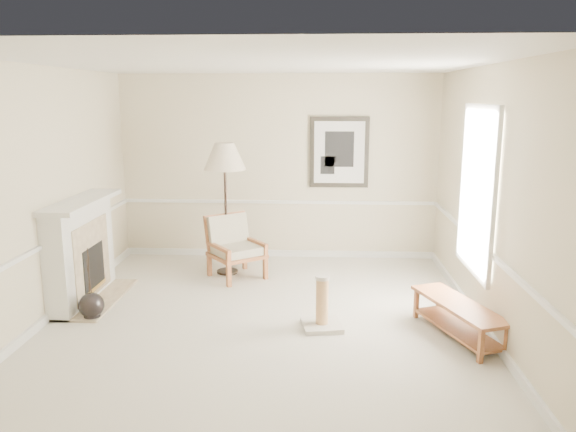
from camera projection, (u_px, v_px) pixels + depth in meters
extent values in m
plane|color=silver|center=(263.00, 322.00, 6.49)|extent=(5.50, 5.50, 0.00)
cube|color=beige|center=(279.00, 168.00, 8.87)|extent=(5.00, 0.04, 2.90)
cube|color=beige|center=(218.00, 277.00, 3.50)|extent=(5.00, 0.04, 2.90)
cube|color=beige|center=(41.00, 196.00, 6.32)|extent=(0.04, 5.50, 2.90)
cube|color=beige|center=(492.00, 201.00, 6.06)|extent=(0.04, 5.50, 2.90)
cube|color=white|center=(260.00, 63.00, 5.88)|extent=(5.00, 5.50, 0.04)
cube|color=white|center=(279.00, 253.00, 9.15)|extent=(4.95, 0.04, 0.10)
cube|color=white|center=(279.00, 202.00, 8.97)|extent=(4.95, 0.04, 0.05)
cube|color=white|center=(478.00, 190.00, 6.44)|extent=(0.03, 1.20, 1.80)
cube|color=white|center=(477.00, 190.00, 6.44)|extent=(0.05, 1.34, 1.94)
cube|color=black|center=(339.00, 152.00, 8.74)|extent=(0.92, 0.04, 1.10)
cube|color=white|center=(339.00, 152.00, 8.72)|extent=(0.78, 0.01, 0.96)
cube|color=black|center=(339.00, 149.00, 8.70)|extent=(0.45, 0.01, 0.55)
cube|color=white|center=(81.00, 253.00, 7.07)|extent=(0.28, 1.50, 1.25)
cube|color=white|center=(80.00, 202.00, 6.93)|extent=(0.46, 1.64, 0.06)
cube|color=#C6B28E|center=(92.00, 259.00, 7.08)|extent=(0.02, 1.05, 0.95)
cube|color=black|center=(94.00, 268.00, 7.10)|extent=(0.02, 0.62, 0.58)
cube|color=#B18B3B|center=(96.00, 288.00, 7.16)|extent=(0.01, 0.66, 0.05)
cube|color=#C6B28E|center=(96.00, 299.00, 7.19)|extent=(0.60, 1.50, 0.03)
sphere|color=black|center=(91.00, 305.00, 6.54)|extent=(0.30, 0.30, 0.30)
cylinder|color=black|center=(92.00, 315.00, 6.57)|extent=(0.19, 0.19, 0.08)
cylinder|color=black|center=(89.00, 274.00, 6.46)|extent=(0.08, 0.11, 0.47)
cylinder|color=black|center=(89.00, 277.00, 6.47)|extent=(0.09, 0.13, 0.38)
cylinder|color=black|center=(89.00, 270.00, 6.45)|extent=(0.05, 0.06, 0.55)
cube|color=brown|center=(229.00, 274.00, 7.64)|extent=(0.08, 0.08, 0.36)
cube|color=brown|center=(209.00, 264.00, 8.12)|extent=(0.08, 0.08, 0.36)
cube|color=brown|center=(265.00, 267.00, 7.97)|extent=(0.08, 0.08, 0.36)
cube|color=brown|center=(245.00, 257.00, 8.45)|extent=(0.08, 0.08, 0.36)
cube|color=brown|center=(237.00, 255.00, 8.01)|extent=(0.93, 0.93, 0.05)
cube|color=brown|center=(226.00, 231.00, 8.20)|extent=(0.62, 0.53, 0.52)
cube|color=brown|center=(218.00, 247.00, 7.82)|extent=(0.45, 0.56, 0.05)
cube|color=brown|center=(254.00, 241.00, 8.14)|extent=(0.45, 0.56, 0.05)
cube|color=white|center=(237.00, 249.00, 7.99)|extent=(0.85, 0.85, 0.11)
cube|color=white|center=(228.00, 230.00, 8.15)|extent=(0.60, 0.52, 0.47)
cylinder|color=black|center=(227.00, 271.00, 8.30)|extent=(0.31, 0.31, 0.03)
cylinder|color=black|center=(226.00, 214.00, 8.12)|extent=(0.04, 0.04, 1.72)
cone|color=#F6E6C4|center=(225.00, 156.00, 7.94)|extent=(0.63, 0.63, 0.38)
cube|color=brown|center=(459.00, 305.00, 6.02)|extent=(0.84, 1.39, 0.04)
cube|color=brown|center=(457.00, 328.00, 6.08)|extent=(0.76, 1.28, 0.03)
cube|color=brown|center=(481.00, 347.00, 5.45)|extent=(0.06, 0.06, 0.34)
cube|color=brown|center=(507.00, 343.00, 5.54)|extent=(0.06, 0.06, 0.34)
cube|color=brown|center=(416.00, 304.00, 6.59)|extent=(0.06, 0.06, 0.34)
cube|color=brown|center=(439.00, 301.00, 6.68)|extent=(0.06, 0.06, 0.34)
cube|color=beige|center=(322.00, 325.00, 6.32)|extent=(0.50, 0.50, 0.05)
cylinder|color=tan|center=(322.00, 301.00, 6.26)|extent=(0.14, 0.14, 0.52)
cylinder|color=beige|center=(322.00, 277.00, 6.20)|extent=(0.16, 0.16, 0.04)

